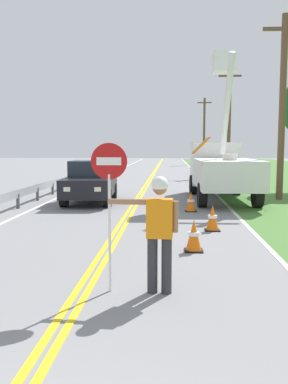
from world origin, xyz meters
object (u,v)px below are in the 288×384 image
(traffic_cone_mid, at_px, (212,218))
(traffic_cone_lead, at_px, (194,236))
(flagger_worker, at_px, (159,227))
(utility_pole_mid, at_px, (229,120))
(utility_pole_near, at_px, (282,104))
(stop_sign_paddle, at_px, (109,183))
(oncoming_sedan_nearest, at_px, (91,182))
(traffic_cone_tail, at_px, (191,202))
(utility_pole_far, at_px, (204,130))
(utility_bucket_truck, at_px, (221,166))

(traffic_cone_mid, bearing_deg, traffic_cone_lead, -105.56)
(flagger_worker, bearing_deg, utility_pole_mid, 80.04)
(utility_pole_near, bearing_deg, flagger_worker, -112.37)
(utility_pole_mid, xyz_separation_m, traffic_cone_mid, (-3.56, -22.87, -4.06))
(utility_pole_near, relative_size, traffic_cone_lead, 11.02)
(stop_sign_paddle, height_order, traffic_cone_lead, stop_sign_paddle)
(utility_pole_mid, distance_m, traffic_cone_mid, 23.50)
(flagger_worker, distance_m, stop_sign_paddle, 1.02)
(traffic_cone_lead, height_order, traffic_cone_mid, same)
(oncoming_sedan_nearest, distance_m, traffic_cone_tail, 4.55)
(utility_pole_far, bearing_deg, utility_pole_near, -89.46)
(utility_pole_near, xyz_separation_m, traffic_cone_tail, (-3.97, -3.59, -3.70))
(oncoming_sedan_nearest, xyz_separation_m, traffic_cone_mid, (4.39, -5.51, -0.50))
(utility_bucket_truck, height_order, traffic_cone_mid, utility_bucket_truck)
(utility_pole_mid, relative_size, traffic_cone_tail, 12.05)
(oncoming_sedan_nearest, bearing_deg, stop_sign_paddle, -77.59)
(oncoming_sedan_nearest, xyz_separation_m, utility_pole_far, (7.60, 37.65, 3.57))
(oncoming_sedan_nearest, height_order, utility_pole_mid, utility_pole_mid)
(utility_pole_near, bearing_deg, traffic_cone_tail, -137.89)
(flagger_worker, xyz_separation_m, traffic_cone_lead, (0.69, 2.66, -0.71))
(utility_pole_far, bearing_deg, utility_bucket_truck, -93.46)
(utility_bucket_truck, relative_size, traffic_cone_mid, 9.80)
(flagger_worker, relative_size, utility_pole_near, 0.24)
(stop_sign_paddle, bearing_deg, flagger_worker, -2.40)
(utility_bucket_truck, xyz_separation_m, utility_pole_near, (2.53, -0.01, 2.60))
(traffic_cone_mid, height_order, traffic_cone_tail, same)
(stop_sign_paddle, xyz_separation_m, traffic_cone_lead, (1.46, 2.63, -1.37))
(stop_sign_paddle, xyz_separation_m, utility_pole_far, (5.31, 48.06, 2.69))
(oncoming_sedan_nearest, bearing_deg, traffic_cone_mid, -51.48)
(traffic_cone_tail, bearing_deg, oncoming_sedan_nearest, 151.28)
(stop_sign_paddle, height_order, utility_bucket_truck, utility_bucket_truck)
(stop_sign_paddle, distance_m, traffic_cone_tail, 8.52)
(traffic_cone_tail, bearing_deg, traffic_cone_mid, -82.85)
(oncoming_sedan_nearest, bearing_deg, traffic_cone_lead, -64.28)
(flagger_worker, distance_m, oncoming_sedan_nearest, 10.88)
(traffic_cone_lead, bearing_deg, traffic_cone_tail, 87.80)
(utility_bucket_truck, bearing_deg, oncoming_sedan_nearest, -165.26)
(utility_pole_mid, height_order, traffic_cone_mid, utility_pole_mid)
(stop_sign_paddle, relative_size, traffic_cone_tail, 3.33)
(utility_bucket_truck, xyz_separation_m, traffic_cone_mid, (-1.03, -6.93, -1.10))
(utility_pole_mid, bearing_deg, traffic_cone_tail, -101.50)
(utility_pole_far, xyz_separation_m, traffic_cone_mid, (-3.22, -43.16, -4.06))
(utility_pole_far, bearing_deg, flagger_worker, -95.40)
(utility_pole_near, bearing_deg, utility_bucket_truck, 179.87)
(utility_pole_mid, bearing_deg, utility_pole_near, -90.00)
(stop_sign_paddle, distance_m, traffic_cone_mid, 5.50)
(stop_sign_paddle, bearing_deg, traffic_cone_tail, 78.50)
(traffic_cone_lead, xyz_separation_m, traffic_cone_mid, (0.63, 2.28, 0.00))
(utility_pole_near, relative_size, utility_pole_far, 0.92)
(utility_bucket_truck, distance_m, traffic_cone_lead, 9.42)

